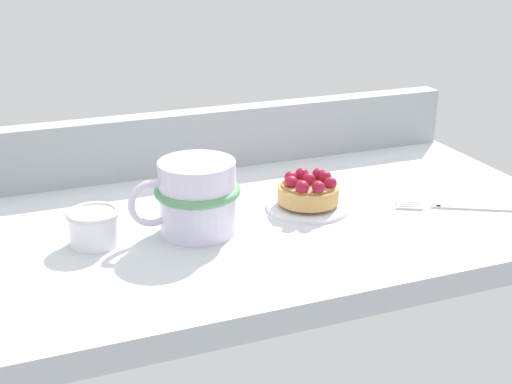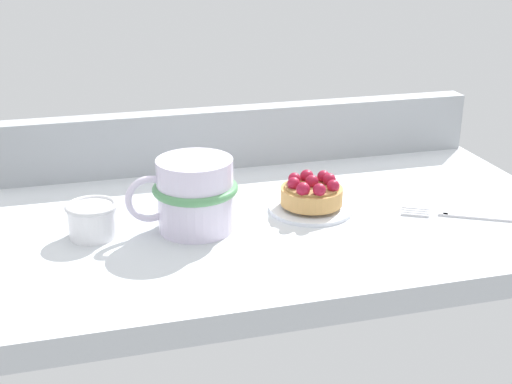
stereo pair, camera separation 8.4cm
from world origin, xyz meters
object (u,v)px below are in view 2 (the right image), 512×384
at_px(dessert_plate, 312,208).
at_px(sugar_bowl, 93,219).
at_px(dessert_fork, 463,215).
at_px(coffee_mug, 194,194).
at_px(raspberry_tart, 313,193).

relative_size(dessert_plate, sugar_bowl, 1.77).
height_order(dessert_plate, dessert_fork, dessert_plate).
relative_size(dessert_plate, coffee_mug, 0.81).
height_order(dessert_plate, raspberry_tart, raspberry_tart).
height_order(raspberry_tart, coffee_mug, coffee_mug).
bearing_deg(raspberry_tart, coffee_mug, -174.90).
bearing_deg(raspberry_tart, dessert_plate, -97.09).
xyz_separation_m(coffee_mug, sugar_bowl, (-0.12, 0.01, -0.02)).
height_order(coffee_mug, sugar_bowl, coffee_mug).
bearing_deg(sugar_bowl, dessert_plate, 0.55).
xyz_separation_m(dessert_plate, raspberry_tart, (0.00, 0.00, 0.02)).
bearing_deg(coffee_mug, sugar_bowl, 174.74).
distance_m(dessert_fork, sugar_bowl, 0.46).
xyz_separation_m(dessert_plate, dessert_fork, (0.18, -0.07, -0.00)).
height_order(dessert_fork, sugar_bowl, sugar_bowl).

